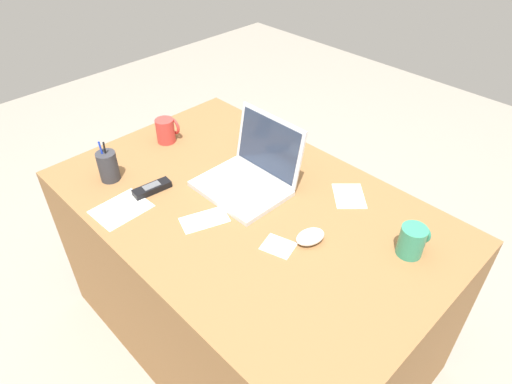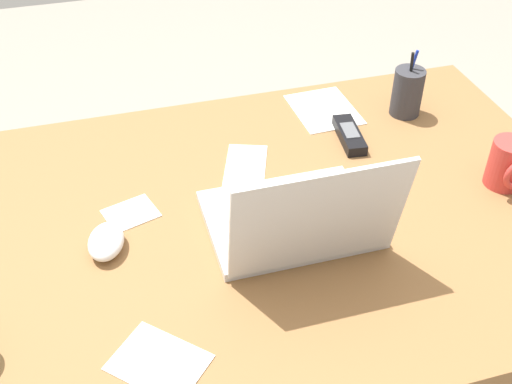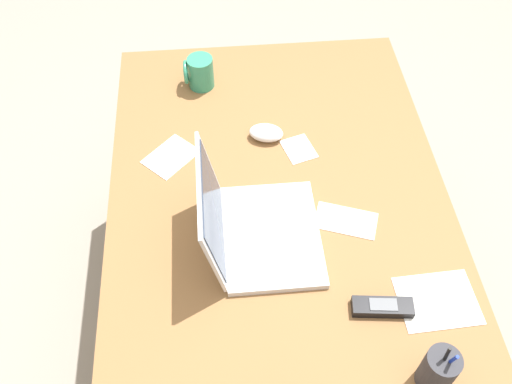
{
  "view_description": "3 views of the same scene",
  "coord_description": "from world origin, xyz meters",
  "px_view_note": "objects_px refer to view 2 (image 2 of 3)",
  "views": [
    {
      "loc": [
        0.87,
        -0.81,
        1.73
      ],
      "look_at": [
        0.0,
        0.04,
        0.76
      ],
      "focal_mm": 31.55,
      "sensor_mm": 36.0,
      "label": 1
    },
    {
      "loc": [
        0.24,
        0.9,
        1.55
      ],
      "look_at": [
        -0.01,
        0.04,
        0.82
      ],
      "focal_mm": 44.94,
      "sensor_mm": 36.0,
      "label": 2
    },
    {
      "loc": [
        -0.85,
        0.14,
        1.91
      ],
      "look_at": [
        0.0,
        0.07,
        0.82
      ],
      "focal_mm": 39.59,
      "sensor_mm": 36.0,
      "label": 3
    }
  ],
  "objects_px": {
    "coffee_mug_white": "(508,164)",
    "pen_holder": "(407,92)",
    "computer_mouse": "(106,241)",
    "cordless_phone": "(349,135)",
    "laptop": "(298,219)"
  },
  "relations": [
    {
      "from": "coffee_mug_white",
      "to": "cordless_phone",
      "type": "bearing_deg",
      "value": -44.74
    },
    {
      "from": "pen_holder",
      "to": "cordless_phone",
      "type": "bearing_deg",
      "value": 21.79
    },
    {
      "from": "computer_mouse",
      "to": "coffee_mug_white",
      "type": "distance_m",
      "value": 0.8
    },
    {
      "from": "cordless_phone",
      "to": "pen_holder",
      "type": "xyz_separation_m",
      "value": [
        -0.17,
        -0.07,
        0.05
      ]
    },
    {
      "from": "coffee_mug_white",
      "to": "pen_holder",
      "type": "relative_size",
      "value": 0.63
    },
    {
      "from": "laptop",
      "to": "computer_mouse",
      "type": "relative_size",
      "value": 3.22
    },
    {
      "from": "laptop",
      "to": "pen_holder",
      "type": "distance_m",
      "value": 0.52
    },
    {
      "from": "coffee_mug_white",
      "to": "cordless_phone",
      "type": "xyz_separation_m",
      "value": [
        0.24,
        -0.24,
        -0.04
      ]
    },
    {
      "from": "laptop",
      "to": "coffee_mug_white",
      "type": "bearing_deg",
      "value": -175.53
    },
    {
      "from": "computer_mouse",
      "to": "pen_holder",
      "type": "distance_m",
      "value": 0.78
    },
    {
      "from": "coffee_mug_white",
      "to": "pen_holder",
      "type": "distance_m",
      "value": 0.32
    },
    {
      "from": "computer_mouse",
      "to": "pen_holder",
      "type": "height_order",
      "value": "pen_holder"
    },
    {
      "from": "computer_mouse",
      "to": "coffee_mug_white",
      "type": "xyz_separation_m",
      "value": [
        -0.8,
        0.03,
        0.03
      ]
    },
    {
      "from": "laptop",
      "to": "pen_holder",
      "type": "bearing_deg",
      "value": -138.49
    },
    {
      "from": "computer_mouse",
      "to": "cordless_phone",
      "type": "relative_size",
      "value": 0.68
    }
  ]
}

